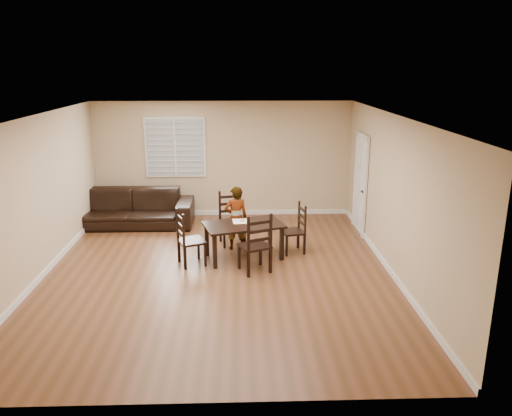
# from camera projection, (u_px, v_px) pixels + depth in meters

# --- Properties ---
(ground) EXTENTS (7.00, 7.00, 0.00)m
(ground) POSITION_uv_depth(u_px,v_px,m) (218.00, 272.00, 8.72)
(ground) COLOR brown
(ground) RESTS_ON ground
(room) EXTENTS (6.04, 7.04, 2.72)m
(room) POSITION_uv_depth(u_px,v_px,m) (219.00, 169.00, 8.39)
(room) COLOR tan
(room) RESTS_ON ground
(dining_table) EXTENTS (1.59, 1.17, 0.67)m
(dining_table) POSITION_uv_depth(u_px,v_px,m) (244.00, 229.00, 9.23)
(dining_table) COLOR black
(dining_table) RESTS_ON ground
(chair_near) EXTENTS (0.57, 0.54, 1.06)m
(chair_near) POSITION_uv_depth(u_px,v_px,m) (231.00, 219.00, 10.11)
(chair_near) COLOR black
(chair_near) RESTS_ON ground
(chair_far) EXTENTS (0.63, 0.61, 1.08)m
(chair_far) POSITION_uv_depth(u_px,v_px,m) (258.00, 247.00, 8.54)
(chair_far) COLOR black
(chair_far) RESTS_ON ground
(chair_left) EXTENTS (0.57, 0.59, 1.03)m
(chair_left) POSITION_uv_depth(u_px,v_px,m) (185.00, 241.00, 8.92)
(chair_left) COLOR black
(chair_left) RESTS_ON ground
(chair_right) EXTENTS (0.48, 0.50, 0.96)m
(chair_right) POSITION_uv_depth(u_px,v_px,m) (298.00, 230.00, 9.58)
(chair_right) COLOR black
(chair_right) RESTS_ON ground
(child) EXTENTS (0.52, 0.41, 1.26)m
(child) POSITION_uv_depth(u_px,v_px,m) (236.00, 218.00, 9.68)
(child) COLOR gray
(child) RESTS_ON ground
(napkin) EXTENTS (0.34, 0.34, 0.00)m
(napkin) POSITION_uv_depth(u_px,v_px,m) (241.00, 221.00, 9.35)
(napkin) COLOR white
(napkin) RESTS_ON dining_table
(donut) EXTENTS (0.10, 0.10, 0.03)m
(donut) POSITION_uv_depth(u_px,v_px,m) (242.00, 220.00, 9.35)
(donut) COLOR #D8984D
(donut) RESTS_ON napkin
(sofa) EXTENTS (2.77, 1.10, 0.81)m
(sofa) POSITION_uv_depth(u_px,v_px,m) (131.00, 208.00, 11.16)
(sofa) COLOR black
(sofa) RESTS_ON ground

